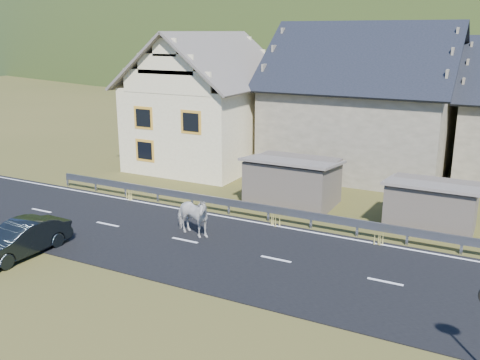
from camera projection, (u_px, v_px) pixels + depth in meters
The scene contains 11 objects.
ground at pixel (276, 260), 19.71m from camera, with size 160.00×160.00×0.00m, color #3A3E17.
road at pixel (276, 260), 19.71m from camera, with size 60.00×7.00×0.04m, color black.
lane_markings at pixel (276, 259), 19.70m from camera, with size 60.00×6.60×0.01m, color silver.
guardrail at pixel (311, 216), 22.71m from camera, with size 28.10×0.09×0.75m.
shed_left at pixel (293, 182), 25.86m from camera, with size 4.30×3.30×2.40m, color #655B4C.
shed_right at pixel (431, 207), 22.57m from camera, with size 3.80×2.90×2.20m, color #655B4C.
house_cream at pixel (208, 94), 33.24m from camera, with size 7.80×9.80×8.30m.
house_stone_a at pixel (364, 93), 31.73m from camera, with size 10.80×9.80×8.90m.
conifer_patch at pixel (253, 40), 136.55m from camera, with size 76.00×50.00×28.00m, color black.
horse at pixel (191, 216), 21.78m from camera, with size 2.02×0.92×1.71m, color beige.
car at pixel (20, 239), 19.99m from camera, with size 1.37×3.93×1.30m, color black.
Camera 1 is at (7.21, -16.75, 8.15)m, focal length 40.00 mm.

